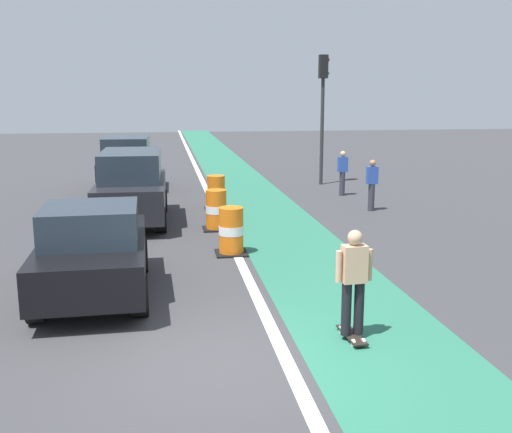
{
  "coord_description": "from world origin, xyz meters",
  "views": [
    {
      "loc": [
        -0.7,
        -7.7,
        3.64
      ],
      "look_at": [
        1.18,
        4.46,
        1.1
      ],
      "focal_mm": 42.09,
      "sensor_mm": 36.0,
      "label": 1
    }
  ],
  "objects_px": {
    "parked_suv_third": "(127,163)",
    "traffic_barrel_front": "(231,231)",
    "traffic_barrel_mid": "(216,210)",
    "pedestrian_waiting": "(372,184)",
    "skateboarder_on_lane": "(354,281)",
    "parked_sedan_nearest": "(93,251)",
    "pedestrian_crossing": "(342,172)",
    "parked_suv_second": "(132,186)",
    "traffic_light_corner": "(323,97)",
    "traffic_barrel_back": "(216,193)"
  },
  "relations": [
    {
      "from": "parked_suv_second",
      "to": "traffic_barrel_front",
      "type": "relative_size",
      "value": 4.25
    },
    {
      "from": "parked_suv_third",
      "to": "parked_suv_second",
      "type": "bearing_deg",
      "value": -85.67
    },
    {
      "from": "parked_suv_second",
      "to": "traffic_barrel_mid",
      "type": "height_order",
      "value": "parked_suv_second"
    },
    {
      "from": "traffic_light_corner",
      "to": "pedestrian_crossing",
      "type": "bearing_deg",
      "value": -89.11
    },
    {
      "from": "traffic_barrel_front",
      "to": "pedestrian_waiting",
      "type": "relative_size",
      "value": 0.68
    },
    {
      "from": "parked_sedan_nearest",
      "to": "traffic_barrel_mid",
      "type": "distance_m",
      "value": 5.71
    },
    {
      "from": "traffic_barrel_front",
      "to": "skateboarder_on_lane",
      "type": "bearing_deg",
      "value": -76.43
    },
    {
      "from": "parked_sedan_nearest",
      "to": "traffic_barrel_front",
      "type": "relative_size",
      "value": 3.8
    },
    {
      "from": "skateboarder_on_lane",
      "to": "parked_suv_third",
      "type": "distance_m",
      "value": 15.47
    },
    {
      "from": "skateboarder_on_lane",
      "to": "traffic_barrel_front",
      "type": "xyz_separation_m",
      "value": [
        -1.24,
        5.14,
        -0.38
      ]
    },
    {
      "from": "skateboarder_on_lane",
      "to": "traffic_barrel_mid",
      "type": "distance_m",
      "value": 7.83
    },
    {
      "from": "parked_suv_third",
      "to": "traffic_barrel_mid",
      "type": "height_order",
      "value": "parked_suv_third"
    },
    {
      "from": "parked_sedan_nearest",
      "to": "traffic_barrel_back",
      "type": "relative_size",
      "value": 3.8
    },
    {
      "from": "parked_suv_second",
      "to": "pedestrian_waiting",
      "type": "bearing_deg",
      "value": 4.56
    },
    {
      "from": "parked_sedan_nearest",
      "to": "pedestrian_crossing",
      "type": "height_order",
      "value": "parked_sedan_nearest"
    },
    {
      "from": "parked_sedan_nearest",
      "to": "parked_suv_second",
      "type": "bearing_deg",
      "value": 86.36
    },
    {
      "from": "skateboarder_on_lane",
      "to": "traffic_barrel_back",
      "type": "bearing_deg",
      "value": 95.97
    },
    {
      "from": "traffic_barrel_front",
      "to": "traffic_barrel_back",
      "type": "height_order",
      "value": "same"
    },
    {
      "from": "skateboarder_on_lane",
      "to": "traffic_barrel_back",
      "type": "xyz_separation_m",
      "value": [
        -1.1,
        10.53,
        -0.38
      ]
    },
    {
      "from": "traffic_light_corner",
      "to": "traffic_barrel_front",
      "type": "bearing_deg",
      "value": -115.45
    },
    {
      "from": "skateboarder_on_lane",
      "to": "traffic_light_corner",
      "type": "distance_m",
      "value": 15.9
    },
    {
      "from": "parked_suv_second",
      "to": "skateboarder_on_lane",
      "type": "bearing_deg",
      "value": -68.08
    },
    {
      "from": "parked_suv_second",
      "to": "traffic_barrel_back",
      "type": "bearing_deg",
      "value": 30.93
    },
    {
      "from": "skateboarder_on_lane",
      "to": "parked_suv_third",
      "type": "bearing_deg",
      "value": 105.28
    },
    {
      "from": "traffic_barrel_front",
      "to": "traffic_light_corner",
      "type": "bearing_deg",
      "value": 64.55
    },
    {
      "from": "parked_suv_second",
      "to": "pedestrian_waiting",
      "type": "relative_size",
      "value": 2.87
    },
    {
      "from": "parked_suv_third",
      "to": "pedestrian_waiting",
      "type": "bearing_deg",
      "value": -34.39
    },
    {
      "from": "parked_suv_second",
      "to": "traffic_light_corner",
      "type": "distance_m",
      "value": 9.86
    },
    {
      "from": "parked_suv_second",
      "to": "traffic_light_corner",
      "type": "bearing_deg",
      "value": 40.92
    },
    {
      "from": "parked_suv_second",
      "to": "pedestrian_crossing",
      "type": "relative_size",
      "value": 2.87
    },
    {
      "from": "parked_suv_second",
      "to": "parked_sedan_nearest",
      "type": "bearing_deg",
      "value": -93.64
    },
    {
      "from": "traffic_barrel_mid",
      "to": "traffic_barrel_back",
      "type": "bearing_deg",
      "value": 84.9
    },
    {
      "from": "skateboarder_on_lane",
      "to": "pedestrian_crossing",
      "type": "relative_size",
      "value": 1.05
    },
    {
      "from": "traffic_barrel_mid",
      "to": "pedestrian_waiting",
      "type": "xyz_separation_m",
      "value": [
        5.05,
        1.9,
        0.33
      ]
    },
    {
      "from": "pedestrian_crossing",
      "to": "pedestrian_waiting",
      "type": "relative_size",
      "value": 1.0
    },
    {
      "from": "parked_sedan_nearest",
      "to": "parked_suv_third",
      "type": "relative_size",
      "value": 0.9
    },
    {
      "from": "parked_sedan_nearest",
      "to": "traffic_barrel_back",
      "type": "distance_m",
      "value": 8.39
    },
    {
      "from": "parked_suv_second",
      "to": "pedestrian_crossing",
      "type": "xyz_separation_m",
      "value": [
        7.26,
        3.49,
        -0.17
      ]
    },
    {
      "from": "skateboarder_on_lane",
      "to": "pedestrian_crossing",
      "type": "distance_m",
      "value": 13.02
    },
    {
      "from": "parked_suv_second",
      "to": "traffic_barrel_mid",
      "type": "relative_size",
      "value": 4.25
    },
    {
      "from": "skateboarder_on_lane",
      "to": "parked_sedan_nearest",
      "type": "relative_size",
      "value": 0.41
    },
    {
      "from": "traffic_barrel_back",
      "to": "traffic_light_corner",
      "type": "distance_m",
      "value": 7.29
    },
    {
      "from": "pedestrian_crossing",
      "to": "parked_suv_second",
      "type": "bearing_deg",
      "value": -154.32
    },
    {
      "from": "pedestrian_waiting",
      "to": "parked_sedan_nearest",
      "type": "bearing_deg",
      "value": -138.12
    },
    {
      "from": "parked_suv_second",
      "to": "traffic_barrel_front",
      "type": "xyz_separation_m",
      "value": [
        2.39,
        -3.88,
        -0.5
      ]
    },
    {
      "from": "skateboarder_on_lane",
      "to": "traffic_barrel_back",
      "type": "distance_m",
      "value": 10.6
    },
    {
      "from": "parked_suv_third",
      "to": "traffic_barrel_front",
      "type": "xyz_separation_m",
      "value": [
        2.84,
        -9.79,
        -0.5
      ]
    },
    {
      "from": "parked_suv_second",
      "to": "parked_suv_third",
      "type": "distance_m",
      "value": 5.92
    },
    {
      "from": "parked_suv_third",
      "to": "traffic_barrel_front",
      "type": "relative_size",
      "value": 4.25
    },
    {
      "from": "skateboarder_on_lane",
      "to": "traffic_light_corner",
      "type": "bearing_deg",
      "value": 76.8
    }
  ]
}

